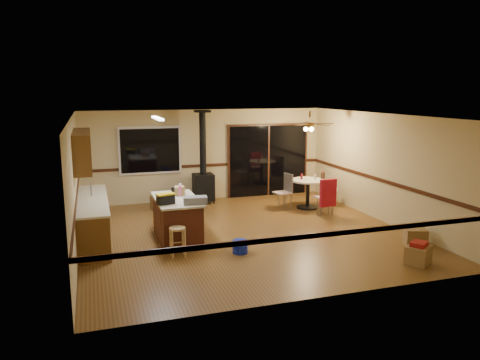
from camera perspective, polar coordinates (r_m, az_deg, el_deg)
name	(u,v)px	position (r m, az deg, el deg)	size (l,w,h in m)	color
floor	(244,233)	(10.50, 0.50, -6.47)	(7.00, 7.00, 0.00)	brown
ceiling	(244,116)	(10.04, 0.53, 7.84)	(7.00, 7.00, 0.00)	silver
wall_back	(206,155)	(13.52, -4.15, 3.07)	(7.00, 7.00, 0.00)	tan
wall_front	(318,216)	(7.03, 9.52, -4.37)	(7.00, 7.00, 0.00)	tan
wall_left	(74,186)	(9.70, -19.53, -0.64)	(7.00, 7.00, 0.00)	tan
wall_right	(382,168)	(11.75, 16.95, 1.44)	(7.00, 7.00, 0.00)	tan
chair_rail	(244,189)	(10.25, 0.51, -1.13)	(7.00, 7.00, 0.08)	#361A0D
window	(150,150)	(13.16, -10.90, 3.56)	(1.72, 0.10, 1.32)	black
sliding_door	(268,161)	(14.07, 3.46, 2.35)	(2.52, 0.10, 2.10)	black
lower_cabinets	(93,220)	(10.38, -17.49, -4.73)	(0.60, 3.00, 0.86)	brown
countertop	(92,200)	(10.27, -17.64, -2.31)	(0.64, 3.04, 0.04)	beige
upper_cabinets	(82,150)	(10.29, -18.67, 3.44)	(0.35, 2.00, 0.80)	brown
kitchen_island	(177,219)	(10.02, -7.69, -4.72)	(0.88, 1.68, 0.90)	#441C10
wood_stove	(203,178)	(13.13, -4.50, 0.30)	(0.55, 0.50, 2.52)	black
ceiling_fan	(310,126)	(12.45, 8.49, 6.53)	(0.24, 0.24, 0.55)	brown
fluorescent_strip	(157,118)	(9.93, -10.03, 7.41)	(0.10, 1.20, 0.04)	white
toolbox_grey	(195,200)	(9.38, -5.48, -2.47)	(0.47, 0.26, 0.15)	slate
toolbox_black	(166,200)	(9.43, -9.05, -2.37)	(0.34, 0.18, 0.19)	black
toolbox_yellow_lid	(165,194)	(9.41, -9.07, -1.73)	(0.37, 0.19, 0.03)	gold
box_on_island	(179,191)	(10.19, -7.45, -1.33)	(0.20, 0.28, 0.19)	olive
bottle_dark	(173,193)	(9.81, -8.17, -1.62)	(0.07, 0.07, 0.25)	black
bottle_pink	(180,191)	(10.07, -7.31, -1.36)	(0.07, 0.07, 0.22)	#D84C8C
bottle_white	(180,188)	(10.43, -7.28, -1.00)	(0.07, 0.07, 0.20)	white
bar_stool	(178,242)	(9.11, -7.61, -7.45)	(0.31, 0.31, 0.56)	#D9B472
blue_bucket	(240,247)	(9.23, 0.02, -8.13)	(0.30, 0.30, 0.25)	#0D23C2
dining_table	(308,189)	(12.69, 8.28, -1.05)	(0.94, 0.94, 0.78)	black
glass_red	(302,176)	(12.65, 7.51, 0.45)	(0.06, 0.06, 0.16)	#590C14
glass_cream	(315,177)	(12.66, 9.15, 0.35)	(0.06, 0.06, 0.14)	beige
chair_left	(286,187)	(12.54, 5.59, -0.87)	(0.47, 0.47, 0.51)	tan
chair_near	(328,193)	(11.96, 10.62, -1.54)	(0.45, 0.49, 0.70)	tan
chair_right	(324,184)	(13.04, 10.15, -0.50)	(0.61, 0.59, 0.70)	tan
box_under_window	(160,202)	(12.69, -9.72, -2.71)	(0.46, 0.37, 0.37)	olive
box_corner_a	(418,255)	(9.25, 20.90, -8.54)	(0.45, 0.38, 0.34)	olive
box_corner_b	(415,237)	(10.33, 20.57, -6.49)	(0.42, 0.36, 0.34)	olive
box_small_red	(419,244)	(9.18, 20.99, -7.29)	(0.30, 0.25, 0.08)	maroon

